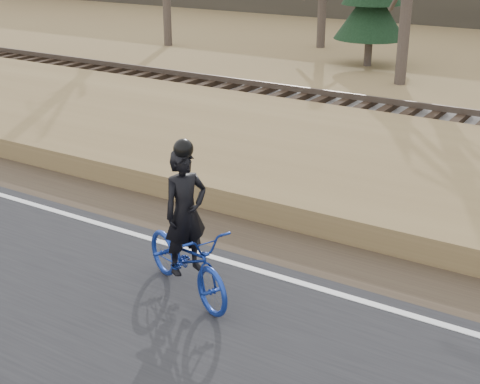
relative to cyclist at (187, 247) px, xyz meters
The scene contains 8 objects.
ground 1.27m from the cyclist, 56.83° to the left, with size 120.00×120.00×0.00m, color olive.
road 1.88m from the cyclist, 71.20° to the right, with size 120.00×6.00×0.06m, color black.
edge_line 1.38m from the cyclist, 62.08° to the left, with size 120.00×0.12×0.01m, color silver.
shoulder 2.25m from the cyclist, 74.78° to the left, with size 120.00×1.60×0.04m, color #473A2B.
embankment 5.12m from the cyclist, 83.68° to the left, with size 120.00×5.00×0.44m, color olive.
ballast 8.89m from the cyclist, 86.38° to the left, with size 120.00×3.00×0.45m, color slate.
railroad 8.88m from the cyclist, 86.38° to the left, with size 120.00×2.40×0.29m.
cyclist is the anchor object (origin of this frame).
Camera 1 is at (4.32, -7.31, 4.75)m, focal length 50.00 mm.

